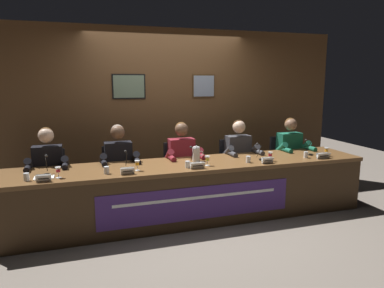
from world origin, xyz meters
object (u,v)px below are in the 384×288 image
object	(u,v)px
panelist_far_left	(48,168)
document_stack_far_left	(44,178)
panelist_right	(240,155)
nameplate_right	(267,160)
water_cup_center	(188,165)
chair_far_right	(284,165)
microphone_far_left	(47,168)
nameplate_center	(198,165)
juice_glass_left	(137,164)
nameplate_far_left	(43,178)
panelist_center	(183,159)
chair_right	(234,170)
water_cup_left	(107,171)
microphone_left	(127,163)
water_pitcher_central	(196,154)
juice_glass_far_left	(58,170)
juice_glass_far_right	(326,150)
water_cup_far_right	(306,155)
chair_far_left	(51,185)
conference_table	(195,181)
water_cup_right	(248,160)
panelist_left	(119,163)
juice_glass_center	(207,159)
microphone_right	(260,154)
juice_glass_right	(270,155)
nameplate_left	(127,171)
microphone_far_right	(309,150)
microphone_center	(193,158)
panelist_far_right	(292,151)
water_cup_far_left	(26,177)
nameplate_far_right	(323,156)
chair_center	(179,174)

from	to	relation	value
panelist_far_left	document_stack_far_left	distance (m)	0.59
panelist_right	nameplate_right	bearing A→B (deg)	-87.34
water_cup_center	chair_far_right	world-z (taller)	chair_far_right
microphone_far_left	nameplate_center	distance (m)	1.74
panelist_far_left	juice_glass_left	world-z (taller)	panelist_far_left
nameplate_far_left	water_cup_center	bearing A→B (deg)	3.70
microphone_far_left	panelist_right	size ratio (longest dim) A/B	0.18
panelist_center	nameplate_far_left	bearing A→B (deg)	-157.11
chair_right	chair_far_right	size ratio (longest dim) A/B	1.00
panelist_far_left	document_stack_far_left	xyz separation A→B (m)	(0.00, -0.59, 0.04)
water_cup_left	microphone_left	bearing A→B (deg)	31.55
water_cup_left	water_pitcher_central	world-z (taller)	water_pitcher_central
juice_glass_far_left	juice_glass_far_right	size ratio (longest dim) A/B	1.00
water_cup_far_right	chair_far_left	bearing A→B (deg)	166.56
conference_table	water_cup_right	bearing A→B (deg)	-6.63
panelist_left	juice_glass_center	distance (m)	1.20
panelist_left	microphone_right	distance (m)	1.89
panelist_left	nameplate_far_left	bearing A→B (deg)	-139.68
nameplate_right	juice_glass_right	distance (m)	0.15
chair_far_left	water_cup_far_right	world-z (taller)	chair_far_left
panelist_center	chair_far_right	xyz separation A→B (m)	(1.77, 0.20, -0.28)
juice_glass_far_left	juice_glass_right	world-z (taller)	same
water_cup_center	nameplate_left	bearing A→B (deg)	-174.13
microphone_right	microphone_far_right	size ratio (longest dim) A/B	1.00
chair_far_left	microphone_left	bearing A→B (deg)	-35.50
panelist_far_left	panelist_center	bearing A→B (deg)	0.00
microphone_center	chair_far_right	size ratio (longest dim) A/B	0.24
water_cup_left	juice_glass_center	size ratio (longest dim) A/B	0.69
water_cup_right	nameplate_center	bearing A→B (deg)	-172.29
panelist_right	nameplate_right	distance (m)	0.74
juice_glass_far_left	water_cup_left	distance (m)	0.52
microphone_far_left	nameplate_center	world-z (taller)	microphone_far_left
microphone_far_right	document_stack_far_left	world-z (taller)	microphone_far_right
nameplate_left	water_cup_right	world-z (taller)	water_cup_right
conference_table	panelist_far_right	xyz separation A→B (m)	(1.77, 0.53, 0.18)
water_cup_far_left	nameplate_center	distance (m)	1.91
water_cup_left	nameplate_right	xyz separation A→B (m)	(2.02, -0.12, 0.00)
nameplate_far_right	juice_glass_right	bearing A→B (deg)	173.27
nameplate_center	panelist_right	size ratio (longest dim) A/B	0.15
juice_glass_far_left	chair_center	distance (m)	1.86
nameplate_far_left	chair_center	bearing A→B (deg)	28.16
nameplate_center	chair_right	xyz separation A→B (m)	(0.91, 0.91, -0.35)
juice_glass_center	chair_far_left	bearing A→B (deg)	157.09
panelist_far_left	chair_far_left	bearing A→B (deg)	90.00
nameplate_left	microphone_far_right	world-z (taller)	microphone_far_right
microphone_left	panelist_center	bearing A→B (deg)	28.53
panelist_left	water_pitcher_central	size ratio (longest dim) A/B	5.82
microphone_right	water_pitcher_central	world-z (taller)	microphone_right
nameplate_left	juice_glass_left	world-z (taller)	juice_glass_left
chair_right	panelist_far_right	size ratio (longest dim) A/B	0.73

